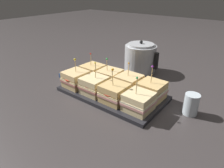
% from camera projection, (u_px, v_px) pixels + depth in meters
% --- Properties ---
extents(ground_plane, '(6.00, 6.00, 0.00)m').
position_uv_depth(ground_plane, '(112.00, 95.00, 1.01)').
color(ground_plane, '#383333').
extents(serving_platter, '(0.52, 0.28, 0.02)m').
position_uv_depth(serving_platter, '(112.00, 93.00, 1.00)').
color(serving_platter, '#232328').
rests_on(serving_platter, ground_plane).
extents(sandwich_front_far_left, '(0.12, 0.12, 0.15)m').
position_uv_depth(sandwich_front_far_left, '(76.00, 79.00, 1.04)').
color(sandwich_front_far_left, '#DBB77A').
rests_on(sandwich_front_far_left, serving_platter).
extents(sandwich_front_center_left, '(0.12, 0.12, 0.16)m').
position_uv_depth(sandwich_front_center_left, '(94.00, 85.00, 0.97)').
color(sandwich_front_center_left, beige).
rests_on(sandwich_front_center_left, serving_platter).
extents(sandwich_front_center_right, '(0.12, 0.12, 0.16)m').
position_uv_depth(sandwich_front_center_right, '(115.00, 93.00, 0.90)').
color(sandwich_front_center_right, tan).
rests_on(sandwich_front_center_right, serving_platter).
extents(sandwich_front_far_right, '(0.12, 0.12, 0.15)m').
position_uv_depth(sandwich_front_far_right, '(139.00, 102.00, 0.84)').
color(sandwich_front_far_right, beige).
rests_on(sandwich_front_far_right, serving_platter).
extents(sandwich_back_far_left, '(0.12, 0.12, 0.15)m').
position_uv_depth(sandwich_back_far_left, '(93.00, 72.00, 1.13)').
color(sandwich_back_far_left, tan).
rests_on(sandwich_back_far_left, serving_platter).
extents(sandwich_back_center_left, '(0.12, 0.12, 0.15)m').
position_uv_depth(sandwich_back_center_left, '(110.00, 77.00, 1.06)').
color(sandwich_back_center_left, '#DBB77A').
rests_on(sandwich_back_center_left, serving_platter).
extents(sandwich_back_center_right, '(0.12, 0.12, 0.15)m').
position_uv_depth(sandwich_back_center_right, '(129.00, 83.00, 0.99)').
color(sandwich_back_center_right, '#DBB77A').
rests_on(sandwich_back_center_right, serving_platter).
extents(sandwich_back_far_right, '(0.12, 0.12, 0.17)m').
position_uv_depth(sandwich_back_far_right, '(152.00, 91.00, 0.92)').
color(sandwich_back_far_right, tan).
rests_on(sandwich_back_far_right, serving_platter).
extents(kettle_steel, '(0.22, 0.19, 0.20)m').
position_uv_depth(kettle_steel, '(140.00, 58.00, 1.25)').
color(kettle_steel, '#B7BABF').
rests_on(kettle_steel, ground_plane).
extents(drinking_glass, '(0.06, 0.06, 0.09)m').
position_uv_depth(drinking_glass, '(191.00, 104.00, 0.84)').
color(drinking_glass, silver).
rests_on(drinking_glass, ground_plane).
extents(napkin_stack, '(0.11, 0.11, 0.02)m').
position_uv_depth(napkin_stack, '(71.00, 75.00, 1.21)').
color(napkin_stack, navy).
rests_on(napkin_stack, ground_plane).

